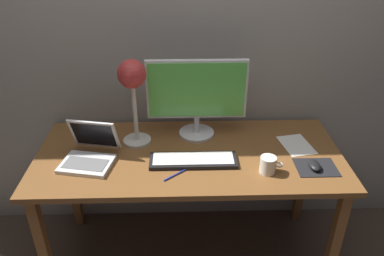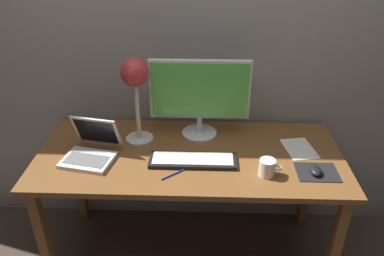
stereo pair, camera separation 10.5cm
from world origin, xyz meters
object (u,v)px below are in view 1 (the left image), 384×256
at_px(laptop, 90,150).
at_px(coffee_mug, 268,165).
at_px(keyboard_main, 193,160).
at_px(desk_lamp, 132,83).
at_px(mouse, 314,165).
at_px(pen, 175,175).
at_px(monitor, 197,94).

bearing_deg(laptop, coffee_mug, -8.93).
relative_size(keyboard_main, desk_lamp, 0.93).
bearing_deg(desk_lamp, mouse, -17.37).
xyz_separation_m(keyboard_main, mouse, (0.59, -0.07, 0.01)).
xyz_separation_m(desk_lamp, pen, (0.21, -0.32, -0.35)).
xyz_separation_m(desk_lamp, coffee_mug, (0.66, -0.30, -0.31)).
bearing_deg(pen, coffee_mug, 1.96).
bearing_deg(pen, mouse, 3.12).
relative_size(keyboard_main, coffee_mug, 3.89).
relative_size(mouse, coffee_mug, 0.85).
height_order(monitor, laptop, monitor).
bearing_deg(coffee_mug, desk_lamp, 155.44).
relative_size(laptop, desk_lamp, 0.64).
bearing_deg(mouse, monitor, 148.22).
distance_m(keyboard_main, pen, 0.14).
bearing_deg(pen, laptop, 160.38).
bearing_deg(coffee_mug, mouse, 5.33).
height_order(monitor, coffee_mug, monitor).
bearing_deg(laptop, mouse, -5.95).
relative_size(monitor, desk_lamp, 1.14).
bearing_deg(coffee_mug, keyboard_main, 165.23).
distance_m(monitor, pen, 0.48).
distance_m(laptop, desk_lamp, 0.40).
height_order(laptop, desk_lamp, desk_lamp).
bearing_deg(mouse, keyboard_main, 173.02).
height_order(mouse, pen, mouse).
height_order(desk_lamp, mouse, desk_lamp).
xyz_separation_m(laptop, desk_lamp, (0.22, 0.16, 0.29)).
xyz_separation_m(desk_lamp, mouse, (0.90, -0.28, -0.33)).
height_order(laptop, pen, laptop).
xyz_separation_m(mouse, pen, (-0.68, -0.04, -0.02)).
bearing_deg(coffee_mug, monitor, 131.64).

